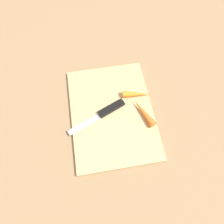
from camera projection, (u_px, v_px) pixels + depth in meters
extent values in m
plane|color=#8C6D4C|center=(112.00, 114.00, 0.70)|extent=(1.40, 1.40, 0.00)
cube|color=tan|center=(112.00, 113.00, 0.69)|extent=(0.36, 0.26, 0.01)
cube|color=#B7B7BC|center=(84.00, 124.00, 0.66)|extent=(0.06, 0.11, 0.00)
cube|color=black|center=(112.00, 108.00, 0.68)|extent=(0.06, 0.09, 0.01)
cone|color=orange|center=(137.00, 94.00, 0.70)|extent=(0.04, 0.10, 0.02)
cone|color=orange|center=(144.00, 112.00, 0.67)|extent=(0.10, 0.06, 0.02)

